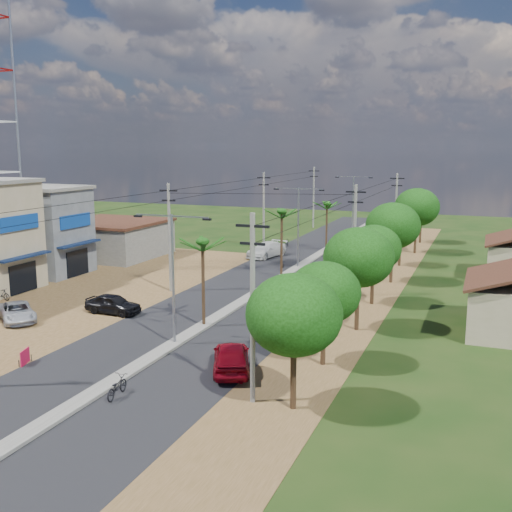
% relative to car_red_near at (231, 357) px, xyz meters
% --- Properties ---
extents(ground, '(160.00, 160.00, 0.00)m').
position_rel_car_red_near_xyz_m(ground, '(-5.00, 2.79, -0.81)').
color(ground, black).
rests_on(ground, ground).
extents(road, '(12.00, 110.00, 0.04)m').
position_rel_car_red_near_xyz_m(road, '(-5.00, 17.79, -0.79)').
color(road, black).
rests_on(road, ground).
extents(median, '(1.00, 90.00, 0.18)m').
position_rel_car_red_near_xyz_m(median, '(-5.00, 20.79, -0.72)').
color(median, '#605E56').
rests_on(median, ground).
extents(dirt_lot_west, '(18.00, 46.00, 0.04)m').
position_rel_car_red_near_xyz_m(dirt_lot_west, '(-20.00, 10.79, -0.79)').
color(dirt_lot_west, '#4F3D1B').
rests_on(dirt_lot_west, ground).
extents(dirt_shoulder_east, '(5.00, 90.00, 0.03)m').
position_rel_car_red_near_xyz_m(dirt_shoulder_east, '(3.50, 17.79, -0.79)').
color(dirt_shoulder_east, '#4F3D1B').
rests_on(dirt_shoulder_east, ground).
extents(shophouse_grey, '(9.00, 6.40, 8.30)m').
position_rel_car_red_near_xyz_m(shophouse_grey, '(-26.98, 16.79, 3.35)').
color(shophouse_grey, '#4D5054').
rests_on(shophouse_grey, ground).
extents(low_shed, '(10.40, 10.40, 3.95)m').
position_rel_car_red_near_xyz_m(low_shed, '(-26.00, 26.79, 1.16)').
color(low_shed, '#605E56').
rests_on(low_shed, ground).
extents(tree_east_a, '(4.40, 4.40, 6.37)m').
position_rel_car_red_near_xyz_m(tree_east_a, '(4.50, -3.21, 3.68)').
color(tree_east_a, black).
rests_on(tree_east_a, ground).
extents(tree_east_b, '(4.00, 4.00, 5.83)m').
position_rel_car_red_near_xyz_m(tree_east_b, '(4.30, 2.79, 3.30)').
color(tree_east_b, black).
rests_on(tree_east_b, ground).
extents(tree_east_c, '(4.60, 4.60, 6.83)m').
position_rel_car_red_near_xyz_m(tree_east_c, '(4.70, 9.79, 4.05)').
color(tree_east_c, black).
rests_on(tree_east_c, ground).
extents(tree_east_d, '(4.20, 4.20, 6.13)m').
position_rel_car_red_near_xyz_m(tree_east_d, '(4.40, 16.79, 3.53)').
color(tree_east_d, black).
rests_on(tree_east_d, ground).
extents(tree_east_e, '(4.80, 4.80, 7.14)m').
position_rel_car_red_near_xyz_m(tree_east_e, '(4.60, 24.79, 4.28)').
color(tree_east_e, black).
rests_on(tree_east_e, ground).
extents(tree_east_f, '(3.80, 3.80, 5.52)m').
position_rel_car_red_near_xyz_m(tree_east_f, '(4.20, 32.79, 3.08)').
color(tree_east_f, black).
rests_on(tree_east_f, ground).
extents(tree_east_g, '(5.00, 5.00, 7.38)m').
position_rel_car_red_near_xyz_m(tree_east_g, '(4.80, 40.79, 4.43)').
color(tree_east_g, black).
rests_on(tree_east_g, ground).
extents(tree_east_h, '(4.40, 4.40, 6.52)m').
position_rel_car_red_near_xyz_m(tree_east_h, '(4.50, 48.79, 3.83)').
color(tree_east_h, black).
rests_on(tree_east_h, ground).
extents(palm_median_near, '(2.00, 2.00, 6.15)m').
position_rel_car_red_near_xyz_m(palm_median_near, '(-5.00, 6.79, 4.73)').
color(palm_median_near, black).
rests_on(palm_median_near, ground).
extents(palm_median_mid, '(2.00, 2.00, 6.55)m').
position_rel_car_red_near_xyz_m(palm_median_mid, '(-5.00, 22.79, 5.09)').
color(palm_median_mid, black).
rests_on(palm_median_mid, ground).
extents(palm_median_far, '(2.00, 2.00, 5.85)m').
position_rel_car_red_near_xyz_m(palm_median_far, '(-5.00, 38.79, 4.45)').
color(palm_median_far, black).
rests_on(palm_median_far, ground).
extents(streetlight_near, '(5.10, 0.18, 8.00)m').
position_rel_car_red_near_xyz_m(streetlight_near, '(-5.00, 2.79, 3.98)').
color(streetlight_near, gray).
rests_on(streetlight_near, ground).
extents(streetlight_mid, '(5.10, 0.18, 8.00)m').
position_rel_car_red_near_xyz_m(streetlight_mid, '(-5.00, 27.79, 3.98)').
color(streetlight_mid, gray).
rests_on(streetlight_mid, ground).
extents(streetlight_far, '(5.10, 0.18, 8.00)m').
position_rel_car_red_near_xyz_m(streetlight_far, '(-5.00, 52.79, 3.98)').
color(streetlight_far, gray).
rests_on(streetlight_far, ground).
extents(utility_pole_w_b, '(1.60, 0.24, 9.00)m').
position_rel_car_red_near_xyz_m(utility_pole_w_b, '(-12.00, 14.79, 3.95)').
color(utility_pole_w_b, '#605E56').
rests_on(utility_pole_w_b, ground).
extents(utility_pole_w_c, '(1.60, 0.24, 9.00)m').
position_rel_car_red_near_xyz_m(utility_pole_w_c, '(-12.00, 36.79, 3.95)').
color(utility_pole_w_c, '#605E56').
rests_on(utility_pole_w_c, ground).
extents(utility_pole_w_d, '(1.60, 0.24, 9.00)m').
position_rel_car_red_near_xyz_m(utility_pole_w_d, '(-12.00, 57.79, 3.95)').
color(utility_pole_w_d, '#605E56').
rests_on(utility_pole_w_d, ground).
extents(utility_pole_e_a, '(1.60, 0.24, 9.00)m').
position_rel_car_red_near_xyz_m(utility_pole_e_a, '(2.50, -3.21, 3.95)').
color(utility_pole_e_a, '#605E56').
rests_on(utility_pole_e_a, ground).
extents(utility_pole_e_b, '(1.60, 0.24, 9.00)m').
position_rel_car_red_near_xyz_m(utility_pole_e_b, '(2.50, 18.79, 3.95)').
color(utility_pole_e_b, '#605E56').
rests_on(utility_pole_e_b, ground).
extents(utility_pole_e_c, '(1.60, 0.24, 9.00)m').
position_rel_car_red_near_xyz_m(utility_pole_e_c, '(2.50, 40.79, 3.95)').
color(utility_pole_e_c, '#605E56').
rests_on(utility_pole_e_c, ground).
extents(car_red_near, '(3.66, 5.12, 1.62)m').
position_rel_car_red_near_xyz_m(car_red_near, '(0.00, 0.00, 0.00)').
color(car_red_near, maroon).
rests_on(car_red_near, ground).
extents(car_silver_mid, '(1.96, 4.37, 1.39)m').
position_rel_car_red_near_xyz_m(car_silver_mid, '(0.00, 12.63, -0.11)').
color(car_silver_mid, '#AFB1B8').
rests_on(car_silver_mid, ground).
extents(car_white_far, '(3.56, 5.93, 1.61)m').
position_rel_car_red_near_xyz_m(car_white_far, '(-10.00, 32.35, -0.01)').
color(car_white_far, '#BCBBB7').
rests_on(car_white_far, ground).
extents(car_parked_silver, '(4.81, 4.44, 1.25)m').
position_rel_car_red_near_xyz_m(car_parked_silver, '(-17.59, 3.25, -0.18)').
color(car_parked_silver, '#AFB1B8').
rests_on(car_parked_silver, ground).
extents(car_parked_dark, '(4.20, 1.78, 1.42)m').
position_rel_car_red_near_xyz_m(car_parked_dark, '(-12.50, 7.25, -0.10)').
color(car_parked_dark, black).
rests_on(car_parked_dark, ground).
extents(moto_rider_east, '(0.90, 1.98, 1.00)m').
position_rel_car_red_near_xyz_m(moto_rider_east, '(-3.80, -5.07, -0.31)').
color(moto_rider_east, black).
rests_on(moto_rider_east, ground).
extents(moto_rider_west_a, '(0.86, 1.69, 0.85)m').
position_rel_car_red_near_xyz_m(moto_rider_west_a, '(-6.20, 26.63, -0.38)').
color(moto_rider_west_a, black).
rests_on(moto_rider_west_a, ground).
extents(moto_rider_west_b, '(1.09, 1.68, 0.98)m').
position_rel_car_red_near_xyz_m(moto_rider_west_b, '(-10.00, 39.56, -0.32)').
color(moto_rider_west_b, black).
rests_on(moto_rider_west_b, ground).
extents(roadside_sign, '(0.39, 1.03, 0.88)m').
position_rel_car_red_near_xyz_m(roadside_sign, '(-11.07, -3.21, -0.37)').
color(roadside_sign, '#A90F33').
rests_on(roadside_sign, ground).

